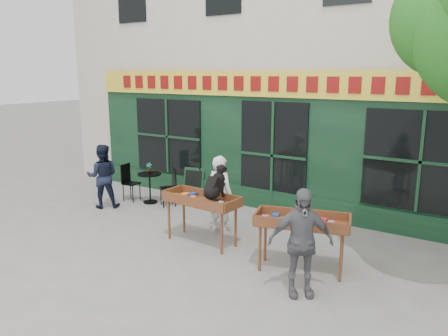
{
  "coord_description": "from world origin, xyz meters",
  "views": [
    {
      "loc": [
        4.54,
        -6.73,
        3.24
      ],
      "look_at": [
        -0.18,
        0.5,
        1.36
      ],
      "focal_mm": 35.0,
      "sensor_mm": 36.0,
      "label": 1
    }
  ],
  "objects": [
    {
      "name": "chalkboard",
      "position": [
        -2.26,
        2.19,
        0.4
      ],
      "size": [
        0.59,
        0.31,
        0.79
      ],
      "rotation": [
        0.0,
        0.0,
        0.23
      ],
      "color": "black",
      "rests_on": "ground"
    },
    {
      "name": "bistro_table",
      "position": [
        -2.89,
        1.2,
        0.54
      ],
      "size": [
        0.6,
        0.6,
        0.76
      ],
      "color": "black",
      "rests_on": "ground"
    },
    {
      "name": "book_cart_right",
      "position": [
        1.9,
        -0.35,
        0.82
      ],
      "size": [
        1.61,
        1.01,
        0.99
      ],
      "rotation": [
        0.0,
        0.0,
        0.28
      ],
      "color": "#5B301A",
      "rests_on": "ground"
    },
    {
      "name": "bistro_chair_left",
      "position": [
        -3.52,
        1.09,
        0.56
      ],
      "size": [
        0.41,
        0.4,
        0.95
      ],
      "rotation": [
        0.0,
        0.0,
        1.7
      ],
      "color": "black",
      "rests_on": "ground"
    },
    {
      "name": "potted_plant",
      "position": [
        -2.89,
        1.2,
        0.9
      ],
      "size": [
        0.17,
        0.15,
        0.28
      ],
      "primitive_type": "imported",
      "rotation": [
        0.0,
        0.0,
        0.39
      ],
      "color": "gray",
      "rests_on": "bistro_table"
    },
    {
      "name": "ground",
      "position": [
        0.0,
        0.0,
        0.0
      ],
      "size": [
        80.0,
        80.0,
        0.0
      ],
      "primitive_type": "plane",
      "color": "slate",
      "rests_on": "ground"
    },
    {
      "name": "bistro_chair_right",
      "position": [
        -2.28,
        1.32,
        0.56
      ],
      "size": [
        0.51,
        0.51,
        0.95
      ],
      "rotation": [
        0.0,
        0.0,
        -0.66
      ],
      "color": "black",
      "rests_on": "ground"
    },
    {
      "name": "book_cart_center",
      "position": [
        -0.21,
        -0.25,
        0.82
      ],
      "size": [
        1.53,
        0.7,
        0.99
      ],
      "rotation": [
        0.0,
        0.0,
        -0.06
      ],
      "color": "#5B301A",
      "rests_on": "ground"
    },
    {
      "name": "dog",
      "position": [
        0.14,
        -0.3,
        1.29
      ],
      "size": [
        0.37,
        0.62,
        0.6
      ],
      "primitive_type": null,
      "rotation": [
        0.0,
        0.0,
        -0.06
      ],
      "color": "black",
      "rests_on": "book_cart_center"
    },
    {
      "name": "man_right",
      "position": [
        2.2,
        -1.1,
        0.82
      ],
      "size": [
        1.01,
        0.89,
        1.64
      ],
      "primitive_type": "imported",
      "rotation": [
        0.0,
        0.0,
        0.63
      ],
      "color": "#545459",
      "rests_on": "ground"
    },
    {
      "name": "man_left",
      "position": [
        -3.59,
        0.3,
        0.78
      ],
      "size": [
        0.96,
        0.95,
        1.56
      ],
      "primitive_type": "imported",
      "rotation": [
        0.0,
        0.0,
        3.88
      ],
      "color": "black",
      "rests_on": "ground"
    },
    {
      "name": "building",
      "position": [
        0.0,
        5.97,
        4.97
      ],
      "size": [
        14.0,
        7.26,
        10.0
      ],
      "color": "beige",
      "rests_on": "ground"
    },
    {
      "name": "woman",
      "position": [
        -0.21,
        0.4,
        0.81
      ],
      "size": [
        0.61,
        0.42,
        1.63
      ],
      "primitive_type": "imported",
      "rotation": [
        0.0,
        0.0,
        3.09
      ],
      "color": "silver",
      "rests_on": "ground"
    }
  ]
}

